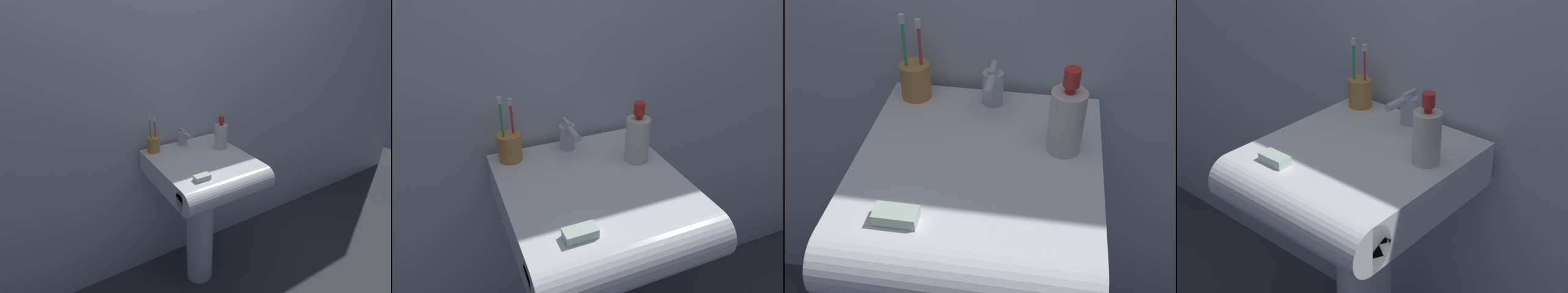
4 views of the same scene
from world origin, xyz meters
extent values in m
plane|color=#38383D|center=(0.00, 0.00, 0.00)|extent=(6.00, 6.00, 0.00)
cube|color=silver|center=(0.00, 0.30, 1.20)|extent=(5.00, 0.05, 2.40)
cylinder|color=white|center=(0.00, 0.00, 0.36)|extent=(0.16, 0.16, 0.72)
cube|color=white|center=(0.00, 0.00, 0.78)|extent=(0.50, 0.50, 0.13)
cylinder|color=white|center=(0.00, -0.25, 0.78)|extent=(0.50, 0.13, 0.13)
cylinder|color=silver|center=(0.00, 0.20, 0.89)|extent=(0.05, 0.05, 0.08)
cylinder|color=silver|center=(0.00, 0.15, 0.93)|extent=(0.02, 0.10, 0.02)
cube|color=silver|center=(0.00, 0.20, 0.94)|extent=(0.01, 0.06, 0.01)
cylinder|color=#D19347|center=(-0.18, 0.20, 0.89)|extent=(0.07, 0.07, 0.09)
cylinder|color=#3FB266|center=(-0.20, 0.19, 0.95)|extent=(0.01, 0.01, 0.18)
cube|color=white|center=(-0.20, 0.19, 1.04)|extent=(0.01, 0.01, 0.02)
cylinder|color=#D83F4C|center=(-0.17, 0.20, 0.94)|extent=(0.01, 0.01, 0.16)
cube|color=white|center=(-0.17, 0.20, 1.03)|extent=(0.01, 0.01, 0.02)
cylinder|color=silver|center=(0.17, 0.05, 0.91)|extent=(0.07, 0.07, 0.14)
cylinder|color=red|center=(0.17, 0.05, 0.99)|extent=(0.02, 0.02, 0.01)
cylinder|color=red|center=(0.17, 0.05, 1.01)|extent=(0.03, 0.03, 0.04)
cube|color=silver|center=(-0.11, -0.20, 0.86)|extent=(0.08, 0.04, 0.02)
camera|label=1|loc=(-0.78, -1.24, 1.58)|focal=28.00mm
camera|label=2|loc=(-0.35, -0.81, 1.45)|focal=35.00mm
camera|label=3|loc=(0.12, -0.76, 1.48)|focal=45.00mm
camera|label=4|loc=(0.91, -1.03, 1.59)|focal=55.00mm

